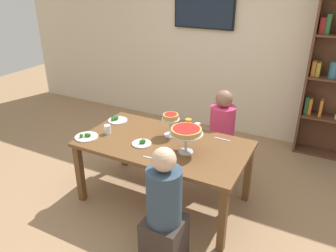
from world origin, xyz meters
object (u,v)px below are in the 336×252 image
(diner_near_right, at_px, (164,216))
(personal_pizza_stand, at_px, (171,120))
(diner_far_right, at_px, (221,141))
(salad_plate_spare, at_px, (117,119))
(water_glass_clear_near, at_px, (197,127))
(cutlery_knife_near, at_px, (152,158))
(salad_plate_far_diner, at_px, (142,143))
(water_glass_clear_far, at_px, (108,129))
(cutlery_fork_near, at_px, (222,139))
(dining_table, at_px, (164,149))
(salad_plate_near_diner, at_px, (86,136))
(television, at_px, (204,9))
(beer_glass_amber_tall, at_px, (188,125))
(deep_dish_pizza_stand, at_px, (186,132))

(diner_near_right, height_order, personal_pizza_stand, diner_near_right)
(diner_far_right, relative_size, salad_plate_spare, 4.94)
(diner_far_right, xyz_separation_m, water_glass_clear_near, (-0.18, -0.34, 0.30))
(cutlery_knife_near, bearing_deg, salad_plate_far_diner, 135.27)
(water_glass_clear_far, xyz_separation_m, cutlery_fork_near, (1.18, 0.45, -0.05))
(dining_table, bearing_deg, cutlery_knife_near, -81.43)
(salad_plate_spare, bearing_deg, salad_plate_near_diner, -93.37)
(dining_table, bearing_deg, salad_plate_far_diner, -141.89)
(television, bearing_deg, water_glass_clear_near, -68.97)
(salad_plate_far_diner, height_order, salad_plate_spare, salad_plate_spare)
(salad_plate_far_diner, bearing_deg, dining_table, 38.11)
(television, distance_m, salad_plate_far_diner, 2.53)
(salad_plate_near_diner, bearing_deg, water_glass_clear_far, 52.70)
(cutlery_fork_near, height_order, cutlery_knife_near, same)
(dining_table, relative_size, television, 1.88)
(salad_plate_spare, height_order, cutlery_fork_near, salad_plate_spare)
(dining_table, bearing_deg, cutlery_fork_near, 33.72)
(personal_pizza_stand, xyz_separation_m, beer_glass_amber_tall, (0.11, 0.22, -0.12))
(personal_pizza_stand, relative_size, cutlery_knife_near, 1.43)
(dining_table, bearing_deg, diner_near_right, -61.63)
(television, height_order, diner_near_right, television)
(salad_plate_near_diner, height_order, water_glass_clear_far, water_glass_clear_far)
(water_glass_clear_near, xyz_separation_m, water_glass_clear_far, (-0.86, -0.52, 0.00))
(television, bearing_deg, cutlery_fork_near, -61.09)
(diner_near_right, distance_m, diner_far_right, 1.53)
(diner_near_right, xyz_separation_m, beer_glass_amber_tall, (-0.31, 1.17, 0.32))
(deep_dish_pizza_stand, bearing_deg, diner_near_right, -80.20)
(television, relative_size, beer_glass_amber_tall, 7.05)
(water_glass_clear_near, bearing_deg, salad_plate_near_diner, -144.74)
(personal_pizza_stand, relative_size, salad_plate_spare, 1.10)
(salad_plate_near_diner, height_order, salad_plate_far_diner, salad_plate_far_diner)
(salad_plate_spare, relative_size, water_glass_clear_near, 2.46)
(deep_dish_pizza_stand, relative_size, salad_plate_near_diner, 1.32)
(salad_plate_near_diner, distance_m, salad_plate_far_diner, 0.64)
(dining_table, bearing_deg, beer_glass_amber_tall, 75.35)
(television, height_order, cutlery_fork_near, television)
(personal_pizza_stand, bearing_deg, water_glass_clear_near, 47.89)
(dining_table, relative_size, diner_far_right, 1.55)
(diner_near_right, distance_m, water_glass_clear_near, 1.24)
(deep_dish_pizza_stand, xyz_separation_m, water_glass_clear_near, (-0.09, 0.51, -0.18))
(diner_near_right, height_order, salad_plate_near_diner, diner_near_right)
(water_glass_clear_near, bearing_deg, cutlery_knife_near, -101.49)
(diner_near_right, bearing_deg, salad_plate_spare, 49.96)
(television, bearing_deg, beer_glass_amber_tall, -72.35)
(deep_dish_pizza_stand, distance_m, cutlery_knife_near, 0.42)
(beer_glass_amber_tall, bearing_deg, water_glass_clear_far, -146.63)
(diner_near_right, relative_size, beer_glass_amber_tall, 8.55)
(diner_far_right, bearing_deg, water_glass_clear_near, -28.03)
(diner_near_right, distance_m, cutlery_fork_near, 1.16)
(water_glass_clear_near, relative_size, water_glass_clear_far, 0.93)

